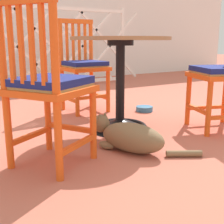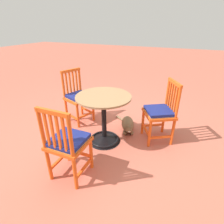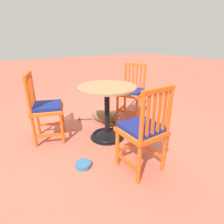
# 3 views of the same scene
# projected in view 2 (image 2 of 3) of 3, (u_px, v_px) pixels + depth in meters

# --- Properties ---
(ground_plane) EXTENTS (24.00, 24.00, 0.00)m
(ground_plane) POSITION_uv_depth(u_px,v_px,m) (95.00, 140.00, 2.73)
(ground_plane) COLOR #BC604C
(cafe_table) EXTENTS (0.76, 0.76, 0.73)m
(cafe_table) POSITION_uv_depth(u_px,v_px,m) (104.00, 124.00, 2.59)
(cafe_table) COLOR black
(cafe_table) RESTS_ON ground_plane
(orange_chair_at_corner) EXTENTS (0.51, 0.51, 0.91)m
(orange_chair_at_corner) POSITION_uv_depth(u_px,v_px,m) (78.00, 97.00, 3.09)
(orange_chair_at_corner) COLOR #EA5619
(orange_chair_at_corner) RESTS_ON ground_plane
(orange_chair_near_fence) EXTENTS (0.40, 0.40, 0.91)m
(orange_chair_near_fence) POSITION_uv_depth(u_px,v_px,m) (68.00, 143.00, 1.91)
(orange_chair_near_fence) COLOR #EA5619
(orange_chair_near_fence) RESTS_ON ground_plane
(orange_chair_by_planter) EXTENTS (0.55, 0.55, 0.91)m
(orange_chair_by_planter) POSITION_uv_depth(u_px,v_px,m) (160.00, 113.00, 2.56)
(orange_chair_by_planter) COLOR #EA5619
(orange_chair_by_planter) RESTS_ON ground_plane
(tabby_cat) EXTENTS (0.50, 0.61, 0.23)m
(tabby_cat) POSITION_uv_depth(u_px,v_px,m) (128.00, 125.00, 2.94)
(tabby_cat) COLOR brown
(tabby_cat) RESTS_ON ground_plane
(pet_water_bowl) EXTENTS (0.17, 0.17, 0.05)m
(pet_water_bowl) POSITION_uv_depth(u_px,v_px,m) (57.00, 145.00, 2.58)
(pet_water_bowl) COLOR teal
(pet_water_bowl) RESTS_ON ground_plane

